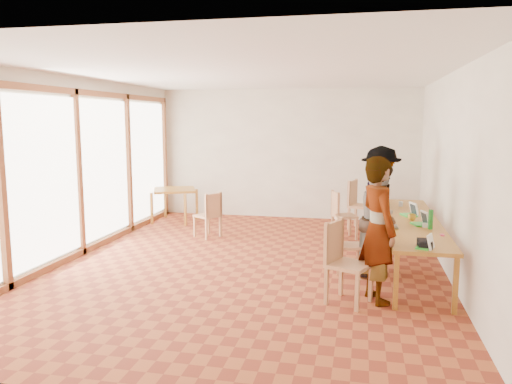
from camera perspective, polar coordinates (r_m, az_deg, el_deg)
ground at (r=8.06m, az=-0.76°, el=-8.26°), size 8.00×8.00×0.00m
wall_back at (r=11.69m, az=3.57°, el=4.36°), size 6.00×0.10×3.00m
wall_front at (r=4.01m, az=-13.55°, el=-3.40°), size 6.00×0.10×3.00m
wall_right at (r=7.69m, az=21.60°, el=1.76°), size 0.10×8.00×3.00m
window_wall at (r=8.90m, az=-19.73°, el=2.67°), size 0.10×8.00×3.00m
ceiling at (r=7.76m, az=-0.81°, el=13.64°), size 6.00×8.00×0.04m
communal_table at (r=8.17m, az=17.34°, el=-3.34°), size 0.80×4.00×0.75m
side_table at (r=11.39m, az=-9.29°, el=-0.04°), size 0.90×0.90×0.75m
chair_near at (r=6.41m, az=9.73°, el=-6.86°), size 0.63×0.63×0.55m
chair_mid at (r=7.66m, az=9.90°, el=-5.21°), size 0.45×0.45×0.45m
chair_far at (r=9.79m, az=9.56°, el=-2.02°), size 0.55×0.55×0.49m
chair_empty at (r=10.73m, az=11.47°, el=-0.81°), size 0.61×0.61×0.55m
chair_spare at (r=9.75m, az=-5.22°, el=-2.08°), size 0.57×0.57×0.47m
person_near at (r=6.45m, az=13.80°, el=-4.21°), size 0.69×0.80×1.85m
person_mid at (r=7.58m, az=14.03°, el=-3.10°), size 0.88×0.98×1.66m
person_far at (r=9.04m, az=13.99°, el=-0.71°), size 0.78×1.24×1.84m
laptop_near at (r=6.39m, az=18.97°, el=-5.71°), size 0.25×0.26×0.18m
laptop_mid at (r=7.76m, az=18.45°, el=-3.19°), size 0.28×0.30×0.21m
laptop_far at (r=8.45m, az=17.32°, el=-2.22°), size 0.30×0.31×0.22m
yellow_mug at (r=8.09m, az=17.38°, el=-2.77°), size 0.14×0.14×0.10m
green_bottle at (r=7.50m, az=19.33°, el=-2.99°), size 0.07×0.07×0.28m
clear_glass at (r=9.32m, az=16.22°, el=-1.32°), size 0.07×0.07×0.09m
condiment_cup at (r=7.63m, az=18.75°, el=-3.62°), size 0.08×0.08×0.06m
pink_phone at (r=7.18m, az=20.50°, el=-4.62°), size 0.05×0.10×0.01m
black_pouch at (r=6.45m, az=18.71°, el=-5.61°), size 0.16×0.26×0.09m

